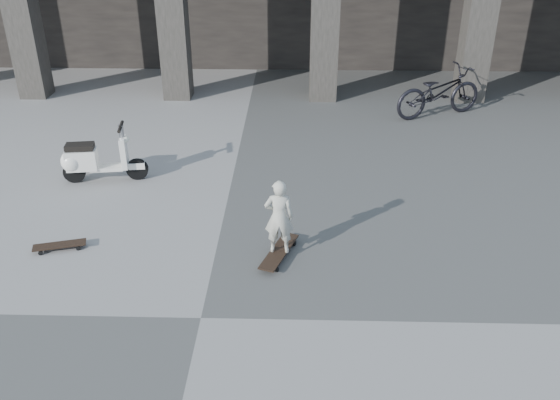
{
  "coord_description": "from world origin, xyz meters",
  "views": [
    {
      "loc": [
        1.13,
        -5.68,
        4.7
      ],
      "look_at": [
        0.92,
        1.88,
        0.65
      ],
      "focal_mm": 38.0,
      "sensor_mm": 36.0,
      "label": 1
    }
  ],
  "objects_px": {
    "longboard": "(279,252)",
    "skateboard_spare": "(60,246)",
    "bicycle": "(439,92)",
    "child": "(279,217)",
    "scooter": "(89,160)"
  },
  "relations": [
    {
      "from": "skateboard_spare",
      "to": "longboard",
      "type": "bearing_deg",
      "value": -17.68
    },
    {
      "from": "longboard",
      "to": "bicycle",
      "type": "height_order",
      "value": "bicycle"
    },
    {
      "from": "child",
      "to": "skateboard_spare",
      "type": "bearing_deg",
      "value": -2.37
    },
    {
      "from": "bicycle",
      "to": "child",
      "type": "bearing_deg",
      "value": 126.64
    },
    {
      "from": "scooter",
      "to": "longboard",
      "type": "bearing_deg",
      "value": -42.46
    },
    {
      "from": "skateboard_spare",
      "to": "child",
      "type": "height_order",
      "value": "child"
    },
    {
      "from": "longboard",
      "to": "skateboard_spare",
      "type": "xyz_separation_m",
      "value": [
        -3.19,
        0.1,
        -0.01
      ]
    },
    {
      "from": "child",
      "to": "scooter",
      "type": "height_order",
      "value": "child"
    },
    {
      "from": "longboard",
      "to": "bicycle",
      "type": "distance_m",
      "value": 6.86
    },
    {
      "from": "scooter",
      "to": "bicycle",
      "type": "height_order",
      "value": "bicycle"
    },
    {
      "from": "scooter",
      "to": "bicycle",
      "type": "relative_size",
      "value": 0.69
    },
    {
      "from": "skateboard_spare",
      "to": "scooter",
      "type": "height_order",
      "value": "scooter"
    },
    {
      "from": "longboard",
      "to": "bicycle",
      "type": "relative_size",
      "value": 0.48
    },
    {
      "from": "bicycle",
      "to": "longboard",
      "type": "bearing_deg",
      "value": 126.64
    },
    {
      "from": "skateboard_spare",
      "to": "bicycle",
      "type": "xyz_separation_m",
      "value": [
        6.62,
        5.82,
        0.5
      ]
    }
  ]
}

